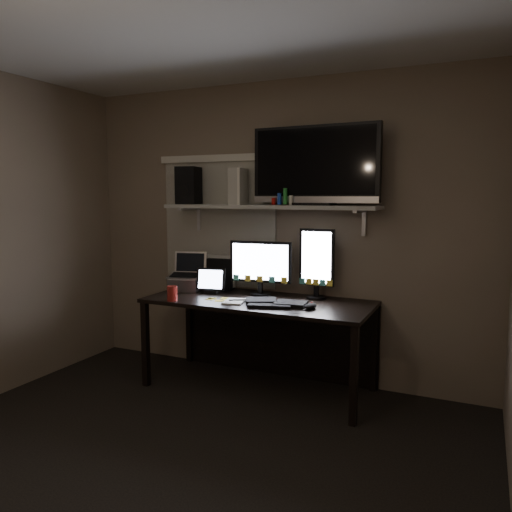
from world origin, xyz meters
The scene contains 20 objects.
floor centered at (0.00, 0.00, 0.00)m, with size 3.60×3.60×0.00m, color black.
ceiling centered at (0.00, 0.00, 2.50)m, with size 3.60×3.60×0.00m, color silver.
back_wall centered at (0.00, 1.80, 1.25)m, with size 3.60×3.60×0.00m, color #716351.
window_blinds centered at (-0.55, 1.79, 1.30)m, with size 1.10×0.02×1.10m, color beige.
desk centered at (0.00, 1.55, 0.55)m, with size 1.80×0.75×0.73m.
wall_shelf centered at (0.00, 1.62, 1.46)m, with size 1.80×0.35×0.03m, color #ADAEA9.
monitor_landscape centered at (-0.06, 1.60, 0.96)m, with size 0.53×0.06×0.46m, color black.
monitor_portrait centered at (0.40, 1.66, 1.02)m, with size 0.29×0.05×0.57m, color black.
keyboard centered at (0.19, 1.33, 0.74)m, with size 0.49×0.19×0.03m, color black.
mouse centered at (0.48, 1.29, 0.75)m, with size 0.07×0.12×0.04m, color black.
notepad centered at (-0.13, 1.27, 0.74)m, with size 0.15×0.21×0.01m, color beige.
tablet centered at (-0.47, 1.49, 0.84)m, with size 0.25×0.10×0.22m, color black.
file_sorter centered at (-0.50, 1.72, 0.88)m, with size 0.23×0.10×0.29m, color black.
laptop centered at (-0.74, 1.52, 0.89)m, with size 0.29×0.23×0.32m, color #B6B5BA.
cup centered at (-0.61, 1.11, 0.79)m, with size 0.08×0.08×0.12m, color maroon.
sticky_notes centered at (-0.23, 1.30, 0.73)m, with size 0.29×0.21×0.00m, color yellow, non-canonical shape.
tv centered at (0.39, 1.63, 1.79)m, with size 1.02×0.18×0.61m, color black.
game_console centered at (-0.27, 1.63, 1.63)m, with size 0.08×0.25×0.30m, color silver.
speaker centered at (-0.76, 1.63, 1.64)m, with size 0.18×0.21×0.32m, color black.
bottles centered at (0.14, 1.59, 1.54)m, with size 0.20×0.05×0.13m, color #A50F0C, non-canonical shape.
Camera 1 is at (1.60, -2.13, 1.57)m, focal length 35.00 mm.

